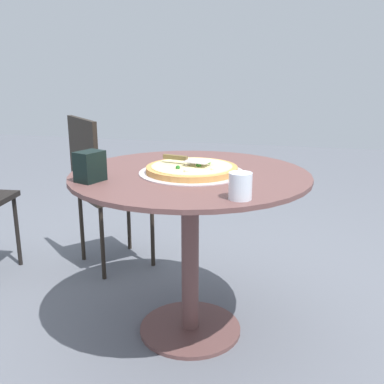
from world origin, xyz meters
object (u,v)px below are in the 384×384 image
Objects in this scene: napkin_dispenser at (90,166)px; pizza_server at (186,159)px; patio_table at (190,212)px; drinking_cup at (240,186)px; patio_chair_far at (102,182)px; pizza_on_tray at (192,169)px.

pizza_server is at bearing -32.24° from napkin_dispenser.
drinking_cup is at bearing -52.29° from patio_table.
patio_table is 0.47m from napkin_dispenser.
patio_chair_far is (-0.64, 0.54, -0.27)m from pizza_server.
patio_table is 1.12× the size of patio_chair_far.
pizza_on_tray is 0.90m from patio_chair_far.
patio_chair_far is (-0.91, 0.88, -0.27)m from drinking_cup.
pizza_on_tray is 0.05m from pizza_server.
patio_chair_far is (-0.32, 0.78, -0.28)m from napkin_dispenser.
pizza_on_tray is 0.41m from drinking_cup.
pizza_on_tray is 0.49× the size of patio_chair_far.
patio_chair_far is at bearing 139.87° from patio_table.
pizza_on_tray is at bearing -36.36° from napkin_dispenser.
napkin_dispenser is (-0.34, -0.23, 0.23)m from patio_table.
napkin_dispenser is at bearing 170.18° from drinking_cup.
patio_table is at bearing -37.66° from pizza_server.
pizza_server is at bearing -40.22° from patio_chair_far.
patio_table is 4.62× the size of pizza_server.
pizza_server is 0.24× the size of patio_chair_far.
pizza_on_tray is at bearing 18.40° from patio_table.
napkin_dispenser reaches higher than pizza_server.
napkin_dispenser is (-0.35, -0.23, 0.04)m from pizza_on_tray.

